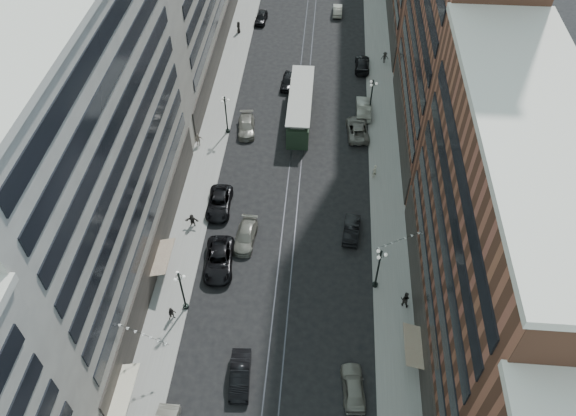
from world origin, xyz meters
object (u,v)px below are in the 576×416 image
(pedestrian_2, at_px, (172,314))
(car_extra_1, at_px, (363,108))
(car_13, at_px, (288,81))
(pedestrian_5, at_px, (192,220))
(car_8, at_px, (246,126))
(car_12, at_px, (362,64))
(car_14, at_px, (338,10))
(car_9, at_px, (261,18))
(car_7, at_px, (219,203))
(lamppost_sw_mid, at_px, (226,113))
(pedestrian_9, at_px, (385,57))
(pedestrian_6, at_px, (198,139))
(lamppost_sw_far, at_px, (182,290))
(lamppost_se_far, at_px, (378,268))
(car_extra_0, at_px, (246,236))
(car_11, at_px, (357,129))
(car_4, at_px, (353,387))
(lamppost_se_mid, at_px, (371,97))
(pedestrian_8, at_px, (374,171))
(pedestrian_7, at_px, (405,299))
(pedestrian_extra_0, at_px, (239,27))
(streetcar, at_px, (300,107))
(car_5, at_px, (240,375))
(car_10, at_px, (351,229))

(pedestrian_2, bearing_deg, car_extra_1, 39.11)
(car_13, xyz_separation_m, pedestrian_5, (-8.38, -27.52, 0.18))
(pedestrian_2, xyz_separation_m, car_8, (3.37, 28.89, -0.20))
(car_12, xyz_separation_m, car_14, (-3.90, 16.21, -0.05))
(car_9, height_order, car_12, car_12)
(car_7, distance_m, car_8, 14.09)
(lamppost_sw_mid, height_order, pedestrian_9, lamppost_sw_mid)
(car_12, distance_m, car_14, 16.67)
(pedestrian_6, bearing_deg, car_13, -141.14)
(lamppost_sw_far, xyz_separation_m, lamppost_se_far, (18.40, 4.00, 0.00))
(car_extra_0, bearing_deg, car_11, 62.13)
(car_4, bearing_deg, car_14, -93.78)
(lamppost_se_mid, distance_m, car_extra_1, 2.40)
(pedestrian_8, bearing_deg, pedestrian_6, -52.95)
(pedestrian_5, height_order, pedestrian_7, pedestrian_7)
(pedestrian_8, bearing_deg, pedestrian_7, 55.45)
(car_8, bearing_deg, pedestrian_extra_0, 93.80)
(streetcar, xyz_separation_m, car_8, (-6.80, -3.30, -0.98))
(pedestrian_5, xyz_separation_m, pedestrian_8, (20.08, 9.35, 0.08))
(pedestrian_5, distance_m, pedestrian_7, 24.12)
(car_11, bearing_deg, car_9, -66.11)
(pedestrian_9, bearing_deg, car_12, -166.08)
(car_7, bearing_deg, car_extra_0, -53.45)
(car_5, bearing_deg, car_4, -5.85)
(car_10, bearing_deg, pedestrian_extra_0, -60.87)
(car_11, bearing_deg, pedestrian_7, 94.25)
(lamppost_sw_mid, relative_size, car_14, 1.28)
(car_14, bearing_deg, car_9, 15.88)
(car_4, xyz_separation_m, car_9, (-14.99, 63.37, -0.06))
(lamppost_se_mid, distance_m, car_8, 16.77)
(car_7, distance_m, pedestrian_6, 11.40)
(lamppost_se_mid, relative_size, car_14, 1.28)
(car_11, relative_size, pedestrian_6, 3.19)
(pedestrian_9, bearing_deg, car_5, -118.03)
(car_5, bearing_deg, car_extra_0, 91.74)
(car_14, bearing_deg, car_10, 92.91)
(car_8, distance_m, car_10, 21.60)
(lamppost_se_far, distance_m, lamppost_se_mid, 28.00)
(streetcar, bearing_deg, car_9, 107.66)
(lamppost_se_far, relative_size, car_5, 1.12)
(car_14, xyz_separation_m, car_extra_0, (-9.00, -50.67, 0.03))
(pedestrian_extra_0, bearing_deg, lamppost_se_far, 28.16)
(lamppost_se_far, relative_size, car_9, 1.27)
(pedestrian_9, bearing_deg, lamppost_sw_mid, -151.52)
(pedestrian_2, height_order, pedestrian_9, pedestrian_9)
(lamppost_sw_far, distance_m, car_4, 17.87)
(lamppost_sw_mid, bearing_deg, pedestrian_8, -20.69)
(lamppost_sw_far, xyz_separation_m, car_extra_1, (17.60, 32.44, -2.22))
(lamppost_se_mid, distance_m, car_11, 4.84)
(pedestrian_7, bearing_deg, lamppost_sw_far, 25.11)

